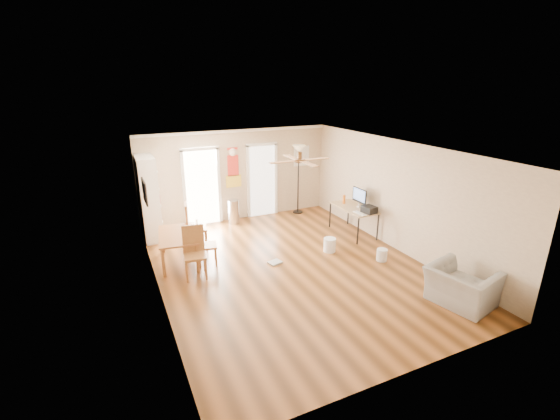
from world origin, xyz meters
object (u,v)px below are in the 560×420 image
dining_chair_right_a (197,226)px  torchiere_lamp (298,180)px  dining_table (179,248)px  armchair (461,287)px  wastebasket_b (382,255)px  dining_chair_near (195,253)px  trash_can (234,212)px  bookshelf (149,198)px  wastebasket_a (330,245)px  computer_desk (353,220)px  printer (369,209)px  dining_chair_right_b (207,243)px

dining_chair_right_a → torchiere_lamp: torchiere_lamp is taller
dining_table → armchair: size_ratio=1.25×
torchiere_lamp → wastebasket_b: (0.20, -3.75, -0.90)m
dining_table → dining_chair_near: 0.88m
torchiere_lamp → armchair: bearing=-86.7°
dining_table → trash_can: bearing=44.3°
bookshelf → wastebasket_a: (3.72, -2.63, -0.90)m
trash_can → armchair: armchair is taller
wastebasket_b → computer_desk: bearing=78.1°
bookshelf → printer: 5.54m
bookshelf → dining_chair_right_a: size_ratio=1.88×
dining_chair_right_b → torchiere_lamp: torchiere_lamp is taller
dining_table → dining_chair_right_b: size_ratio=1.36×
wastebasket_a → wastebasket_b: bearing=-48.6°
bookshelf → dining_chair_right_a: bearing=-65.7°
torchiere_lamp → computer_desk: (0.54, -2.12, -0.67)m
dining_table → armchair: bearing=-41.9°
dining_chair_right_a → dining_chair_right_b: (0.00, -0.96, -0.07)m
torchiere_lamp → computer_desk: size_ratio=1.52×
dining_chair_right_a → wastebasket_a: (2.81, -1.54, -0.40)m
wastebasket_a → armchair: armchair is taller
computer_desk → dining_chair_right_a: bearing=168.2°
dining_chair_right_a → dining_chair_near: 1.49m
printer → wastebasket_a: printer is taller
wastebasket_b → armchair: (0.13, -2.01, 0.21)m
armchair → printer: bearing=-18.0°
bookshelf → printer: (4.97, -2.44, -0.25)m
dining_table → wastebasket_b: (4.17, -1.86, -0.20)m
dining_chair_near → computer_desk: (4.33, 0.61, -0.17)m
printer → armchair: 3.17m
dining_chair_right_b → dining_table: bearing=68.6°
printer → dining_table: bearing=164.1°
dining_table → dining_chair_near: size_ratio=1.26×
bookshelf → wastebasket_b: (4.53, -3.55, -0.93)m
dining_chair_right_a → printer: dining_chair_right_a is taller
dining_chair_right_a → torchiere_lamp: size_ratio=0.55×
wastebasket_a → computer_desk: bearing=31.6°
wastebasket_b → printer: bearing=68.6°
dining_chair_right_a → dining_chair_near: (-0.37, -1.44, -0.03)m
wastebasket_b → armchair: 2.02m
bookshelf → dining_chair_near: size_ratio=1.99×
dining_chair_near → wastebasket_a: 3.20m
bookshelf → wastebasket_b: bookshelf is taller
bookshelf → computer_desk: (4.87, -1.93, -0.70)m
dining_chair_right_a → torchiere_lamp: 3.69m
trash_can → dining_chair_right_a: bearing=-137.1°
dining_chair_right_b → trash_can: bearing=-19.8°
dining_chair_near → wastebasket_a: size_ratio=3.24×
dining_chair_right_a → computer_desk: (3.96, -0.83, -0.20)m
trash_can → wastebasket_b: trash_can is taller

